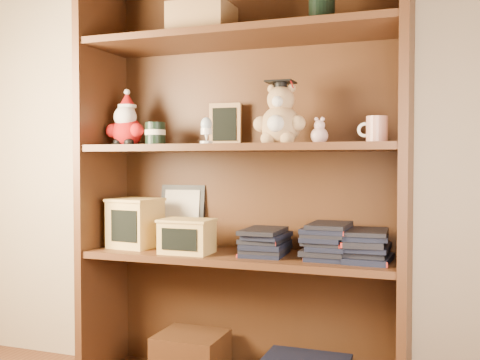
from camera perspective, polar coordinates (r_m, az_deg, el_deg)
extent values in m
cube|color=#C3AF8D|center=(2.27, 1.14, 11.07)|extent=(3.00, 0.04, 2.50)
cube|color=#4C2A15|center=(2.32, -13.72, -0.33)|extent=(0.03, 0.35, 1.60)
cube|color=#4C2A15|center=(1.93, 16.52, -0.79)|extent=(0.03, 0.35, 1.60)
cube|color=#462713|center=(2.21, 1.46, -0.38)|extent=(1.20, 0.02, 1.60)
cube|color=#4C2A15|center=(2.10, 0.00, 14.26)|extent=(1.14, 0.33, 0.02)
cube|color=#462713|center=(2.26, -5.01, -17.47)|extent=(0.25, 0.22, 0.18)
cube|color=#9E7547|center=(2.17, -3.87, 15.81)|extent=(0.22, 0.18, 0.12)
cylinder|color=black|center=(2.04, 8.31, 16.59)|extent=(0.09, 0.09, 0.11)
cube|color=#4C2A15|center=(2.08, 0.00, -7.80)|extent=(1.14, 0.33, 0.02)
cube|color=#4C2A15|center=(2.05, 0.00, 3.28)|extent=(1.14, 0.33, 0.02)
sphere|color=#A50F0F|center=(2.26, -11.38, 4.80)|extent=(0.12, 0.12, 0.12)
sphere|color=#A50F0F|center=(2.27, -12.80, 4.90)|extent=(0.05, 0.05, 0.05)
sphere|color=#A50F0F|center=(2.22, -10.45, 4.99)|extent=(0.05, 0.05, 0.05)
sphere|color=black|center=(2.25, -12.30, 3.74)|extent=(0.04, 0.04, 0.04)
sphere|color=black|center=(2.22, -11.23, 3.77)|extent=(0.04, 0.04, 0.04)
sphere|color=white|center=(2.25, -11.59, 6.31)|extent=(0.09, 0.09, 0.09)
sphere|color=#D8B293|center=(2.27, -11.39, 6.78)|extent=(0.06, 0.06, 0.06)
cone|color=#A50F0F|center=(2.27, -11.40, 8.01)|extent=(0.07, 0.07, 0.06)
sphere|color=white|center=(2.27, -11.41, 8.75)|extent=(0.02, 0.02, 0.02)
cylinder|color=white|center=(2.27, -11.40, 7.35)|extent=(0.07, 0.07, 0.01)
cylinder|color=black|center=(2.20, -8.60, 4.65)|extent=(0.08, 0.08, 0.09)
cylinder|color=beige|center=(2.20, -8.60, 4.80)|extent=(0.08, 0.08, 0.02)
cube|color=#9E7547|center=(2.20, -1.51, 5.66)|extent=(0.13, 0.02, 0.17)
cube|color=black|center=(2.19, -1.61, 5.68)|extent=(0.10, 0.01, 0.13)
cube|color=#9E7547|center=(2.22, -1.25, 3.85)|extent=(0.06, 0.06, 0.01)
cylinder|color=white|center=(2.02, -3.43, 3.81)|extent=(0.05, 0.05, 0.01)
cone|color=white|center=(2.02, -3.44, 4.38)|extent=(0.02, 0.02, 0.03)
cylinder|color=white|center=(2.02, -3.44, 4.95)|extent=(0.04, 0.04, 0.02)
ellipsoid|color=silver|center=(2.02, -3.44, 5.68)|extent=(0.04, 0.04, 0.05)
sphere|color=tan|center=(2.01, 4.16, 5.55)|extent=(0.14, 0.14, 0.14)
sphere|color=white|center=(1.95, 3.67, 5.75)|extent=(0.06, 0.06, 0.06)
sphere|color=tan|center=(2.01, 2.17, 5.70)|extent=(0.06, 0.06, 0.06)
sphere|color=tan|center=(1.97, 5.85, 5.76)|extent=(0.06, 0.06, 0.06)
sphere|color=tan|center=(1.98, 2.84, 4.22)|extent=(0.05, 0.05, 0.05)
sphere|color=tan|center=(1.96, 4.83, 4.24)|extent=(0.05, 0.05, 0.05)
sphere|color=tan|center=(2.02, 4.16, 8.15)|extent=(0.10, 0.10, 0.10)
sphere|color=white|center=(1.98, 3.84, 7.98)|extent=(0.04, 0.04, 0.04)
sphere|color=tan|center=(2.04, 3.27, 9.22)|extent=(0.03, 0.03, 0.03)
sphere|color=tan|center=(2.02, 5.23, 9.29)|extent=(0.03, 0.03, 0.03)
cylinder|color=black|center=(2.02, 4.17, 9.58)|extent=(0.04, 0.04, 0.02)
cube|color=black|center=(2.02, 4.17, 9.89)|extent=(0.10, 0.10, 0.01)
cylinder|color=#A50F0F|center=(1.99, 5.29, 9.70)|extent=(0.00, 0.05, 0.03)
sphere|color=#D3A8A3|center=(1.97, 8.06, 4.47)|extent=(0.06, 0.06, 0.06)
sphere|color=#D3A8A3|center=(1.97, 8.07, 5.51)|extent=(0.04, 0.04, 0.04)
sphere|color=#D3A8A3|center=(1.98, 7.76, 6.14)|extent=(0.02, 0.02, 0.02)
sphere|color=#D3A8A3|center=(1.97, 8.38, 6.14)|extent=(0.02, 0.02, 0.02)
cylinder|color=silver|center=(1.94, 13.74, 5.00)|extent=(0.07, 0.07, 0.09)
torus|color=white|center=(1.95, 12.55, 5.00)|extent=(0.05, 0.01, 0.05)
cube|color=black|center=(2.31, -5.88, -3.51)|extent=(0.19, 0.05, 0.24)
cube|color=beige|center=(2.30, -5.99, -3.53)|extent=(0.15, 0.03, 0.20)
cube|color=tan|center=(2.25, -10.57, -4.39)|extent=(0.18, 0.18, 0.19)
cube|color=black|center=(2.18, -11.71, -4.61)|extent=(0.12, 0.02, 0.12)
cube|color=tan|center=(2.24, -10.58, -1.99)|extent=(0.19, 0.19, 0.01)
cube|color=tan|center=(2.08, -5.40, -5.80)|extent=(0.18, 0.13, 0.12)
cube|color=black|center=(2.02, -6.21, -6.03)|extent=(0.14, 0.00, 0.08)
cube|color=tan|center=(2.07, -5.41, -4.10)|extent=(0.19, 0.14, 0.01)
cube|color=black|center=(2.05, 2.65, -7.38)|extent=(0.14, 0.20, 0.02)
cube|color=black|center=(2.04, 2.66, -6.94)|extent=(0.14, 0.20, 0.02)
cube|color=black|center=(2.04, 2.66, -6.50)|extent=(0.14, 0.20, 0.02)
cube|color=black|center=(2.04, 2.66, -6.05)|extent=(0.14, 0.20, 0.02)
cube|color=black|center=(2.04, 2.66, -5.61)|extent=(0.14, 0.20, 0.02)
cube|color=black|center=(2.04, 2.66, -5.16)|extent=(0.14, 0.20, 0.02)
cube|color=black|center=(1.99, 8.87, -7.66)|extent=(0.14, 0.20, 0.02)
cube|color=black|center=(1.99, 8.88, -7.20)|extent=(0.14, 0.20, 0.02)
cube|color=black|center=(1.99, 8.88, -6.75)|extent=(0.14, 0.20, 0.02)
cube|color=black|center=(1.99, 8.88, -6.29)|extent=(0.14, 0.20, 0.02)
cube|color=black|center=(1.98, 8.88, -5.83)|extent=(0.14, 0.20, 0.02)
cube|color=black|center=(1.98, 8.88, -5.38)|extent=(0.14, 0.20, 0.02)
cube|color=black|center=(1.98, 8.89, -4.92)|extent=(0.14, 0.20, 0.02)
cube|color=black|center=(1.98, 8.89, -4.46)|extent=(0.14, 0.20, 0.02)
cube|color=black|center=(1.97, 12.85, -7.79)|extent=(0.14, 0.20, 0.02)
cube|color=black|center=(1.97, 12.85, -7.33)|extent=(0.14, 0.20, 0.02)
cube|color=black|center=(1.97, 12.85, -6.87)|extent=(0.14, 0.20, 0.02)
cube|color=black|center=(1.96, 12.86, -6.41)|extent=(0.14, 0.20, 0.02)
cube|color=black|center=(1.96, 12.86, -5.94)|extent=(0.14, 0.20, 0.02)
cube|color=black|center=(1.96, 12.86, -5.48)|extent=(0.14, 0.20, 0.02)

